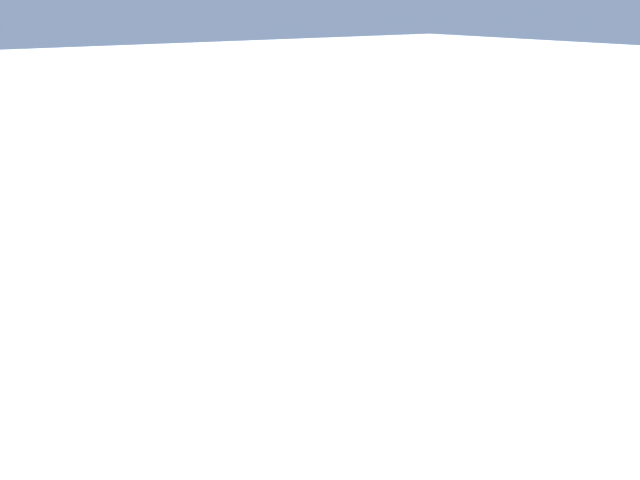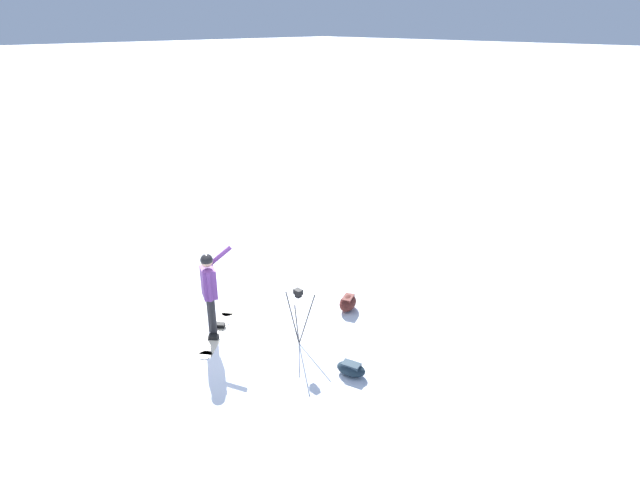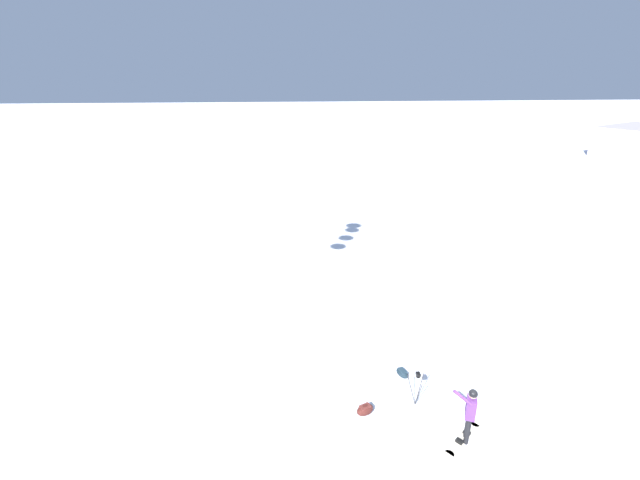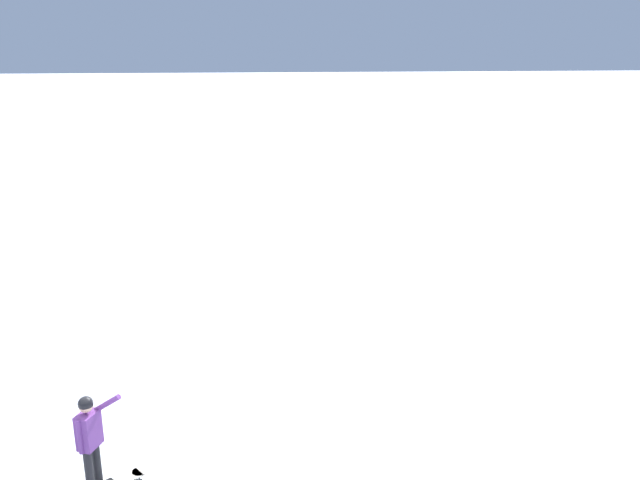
# 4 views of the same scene
# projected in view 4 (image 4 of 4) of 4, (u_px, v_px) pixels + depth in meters

# --- Properties ---
(snowboarder) EXTENTS (0.78, 0.47, 1.82)m
(snowboarder) POSITION_uv_depth(u_px,v_px,m) (90.00, 434.00, 10.81)
(snowboarder) COLOR black
(snowboarder) RESTS_ON ground_plane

